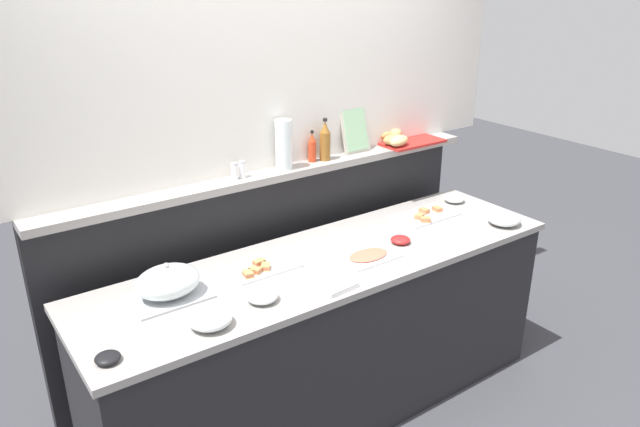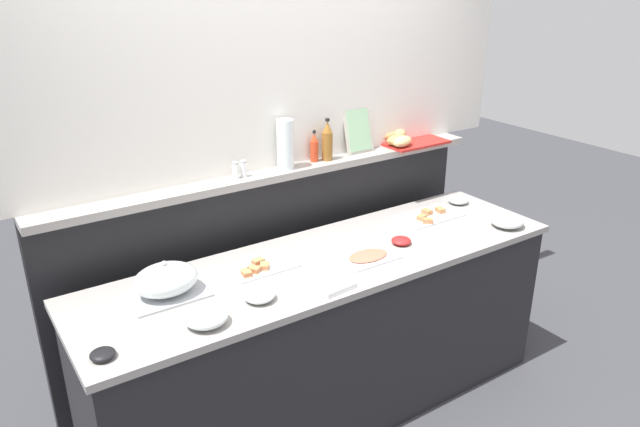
{
  "view_description": "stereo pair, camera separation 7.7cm",
  "coord_description": "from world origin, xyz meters",
  "px_view_note": "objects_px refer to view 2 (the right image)",
  "views": [
    {
      "loc": [
        -1.6,
        -2.17,
        2.26
      ],
      "look_at": [
        0.02,
        0.1,
        1.12
      ],
      "focal_mm": 34.01,
      "sensor_mm": 36.0,
      "label": 1
    },
    {
      "loc": [
        -1.53,
        -2.22,
        2.26
      ],
      "look_at": [
        0.02,
        0.1,
        1.12
      ],
      "focal_mm": 34.01,
      "sensor_mm": 36.0,
      "label": 2
    }
  ],
  "objects_px": {
    "glass_bowl_small": "(507,221)",
    "framed_picture": "(358,130)",
    "salt_shaker": "(236,170)",
    "pepper_shaker": "(243,169)",
    "sandwich_platter_side": "(429,216)",
    "condiment_bowl_dark": "(103,354)",
    "sandwich_platter_rear": "(260,267)",
    "hot_sauce_bottle": "(314,148)",
    "cold_cuts_platter": "(368,257)",
    "serving_cloche": "(166,281)",
    "condiment_bowl_cream": "(401,241)",
    "glass_bowl_large": "(259,295)",
    "glass_bowl_extra": "(458,200)",
    "napkin_stack": "(330,284)",
    "glass_bowl_medium": "(206,317)",
    "vinegar_bottle_amber": "(327,142)",
    "water_carafe": "(285,144)",
    "bread_basket": "(401,139)"
  },
  "relations": [
    {
      "from": "glass_bowl_large",
      "to": "bread_basket",
      "type": "bearing_deg",
      "value": 25.33
    },
    {
      "from": "sandwich_platter_side",
      "to": "serving_cloche",
      "type": "distance_m",
      "value": 1.58
    },
    {
      "from": "cold_cuts_platter",
      "to": "glass_bowl_small",
      "type": "relative_size",
      "value": 1.59
    },
    {
      "from": "serving_cloche",
      "to": "vinegar_bottle_amber",
      "type": "bearing_deg",
      "value": 18.39
    },
    {
      "from": "glass_bowl_large",
      "to": "water_carafe",
      "type": "height_order",
      "value": "water_carafe"
    },
    {
      "from": "napkin_stack",
      "to": "salt_shaker",
      "type": "distance_m",
      "value": 0.79
    },
    {
      "from": "sandwich_platter_side",
      "to": "glass_bowl_large",
      "type": "distance_m",
      "value": 1.29
    },
    {
      "from": "glass_bowl_medium",
      "to": "vinegar_bottle_amber",
      "type": "relative_size",
      "value": 0.77
    },
    {
      "from": "sandwich_platter_side",
      "to": "salt_shaker",
      "type": "bearing_deg",
      "value": 162.07
    },
    {
      "from": "framed_picture",
      "to": "condiment_bowl_dark",
      "type": "bearing_deg",
      "value": -157.45
    },
    {
      "from": "sandwich_platter_side",
      "to": "condiment_bowl_dark",
      "type": "xyz_separation_m",
      "value": [
        -1.94,
        -0.33,
        0.01
      ]
    },
    {
      "from": "salt_shaker",
      "to": "pepper_shaker",
      "type": "bearing_deg",
      "value": 0.0
    },
    {
      "from": "glass_bowl_small",
      "to": "framed_picture",
      "type": "bearing_deg",
      "value": 125.34
    },
    {
      "from": "serving_cloche",
      "to": "napkin_stack",
      "type": "distance_m",
      "value": 0.73
    },
    {
      "from": "salt_shaker",
      "to": "framed_picture",
      "type": "bearing_deg",
      "value": 2.73
    },
    {
      "from": "napkin_stack",
      "to": "vinegar_bottle_amber",
      "type": "distance_m",
      "value": 0.94
    },
    {
      "from": "serving_cloche",
      "to": "water_carafe",
      "type": "height_order",
      "value": "water_carafe"
    },
    {
      "from": "glass_bowl_medium",
      "to": "water_carafe",
      "type": "xyz_separation_m",
      "value": [
        0.78,
        0.67,
        0.44
      ]
    },
    {
      "from": "condiment_bowl_dark",
      "to": "sandwich_platter_rear",
      "type": "bearing_deg",
      "value": 20.61
    },
    {
      "from": "glass_bowl_extra",
      "to": "hot_sauce_bottle",
      "type": "height_order",
      "value": "hot_sauce_bottle"
    },
    {
      "from": "sandwich_platter_rear",
      "to": "glass_bowl_small",
      "type": "xyz_separation_m",
      "value": [
        1.38,
        -0.32,
        0.02
      ]
    },
    {
      "from": "glass_bowl_medium",
      "to": "glass_bowl_extra",
      "type": "xyz_separation_m",
      "value": [
        1.84,
        0.4,
        -0.01
      ]
    },
    {
      "from": "sandwich_platter_side",
      "to": "condiment_bowl_cream",
      "type": "relative_size",
      "value": 3.67
    },
    {
      "from": "serving_cloche",
      "to": "hot_sauce_bottle",
      "type": "distance_m",
      "value": 1.15
    },
    {
      "from": "glass_bowl_small",
      "to": "napkin_stack",
      "type": "xyz_separation_m",
      "value": [
        -1.2,
        -0.01,
        -0.02
      ]
    },
    {
      "from": "salt_shaker",
      "to": "framed_picture",
      "type": "height_order",
      "value": "framed_picture"
    },
    {
      "from": "glass_bowl_extra",
      "to": "hot_sauce_bottle",
      "type": "relative_size",
      "value": 0.7
    },
    {
      "from": "glass_bowl_medium",
      "to": "serving_cloche",
      "type": "bearing_deg",
      "value": 98.76
    },
    {
      "from": "sandwich_platter_rear",
      "to": "napkin_stack",
      "type": "bearing_deg",
      "value": -61.48
    },
    {
      "from": "condiment_bowl_cream",
      "to": "bread_basket",
      "type": "distance_m",
      "value": 0.78
    },
    {
      "from": "sandwich_platter_rear",
      "to": "napkin_stack",
      "type": "distance_m",
      "value": 0.38
    },
    {
      "from": "cold_cuts_platter",
      "to": "glass_bowl_large",
      "type": "xyz_separation_m",
      "value": [
        -0.64,
        -0.06,
        0.02
      ]
    },
    {
      "from": "glass_bowl_small",
      "to": "water_carafe",
      "type": "relative_size",
      "value": 0.69
    },
    {
      "from": "vinegar_bottle_amber",
      "to": "framed_picture",
      "type": "distance_m",
      "value": 0.24
    },
    {
      "from": "napkin_stack",
      "to": "pepper_shaker",
      "type": "height_order",
      "value": "pepper_shaker"
    },
    {
      "from": "glass_bowl_medium",
      "to": "pepper_shaker",
      "type": "distance_m",
      "value": 0.92
    },
    {
      "from": "glass_bowl_large",
      "to": "vinegar_bottle_amber",
      "type": "distance_m",
      "value": 1.09
    },
    {
      "from": "condiment_bowl_dark",
      "to": "salt_shaker",
      "type": "relative_size",
      "value": 1.09
    },
    {
      "from": "serving_cloche",
      "to": "glass_bowl_small",
      "type": "height_order",
      "value": "serving_cloche"
    },
    {
      "from": "glass_bowl_small",
      "to": "water_carafe",
      "type": "xyz_separation_m",
      "value": [
        -1.02,
        0.68,
        0.44
      ]
    },
    {
      "from": "glass_bowl_extra",
      "to": "napkin_stack",
      "type": "height_order",
      "value": "glass_bowl_extra"
    },
    {
      "from": "serving_cloche",
      "to": "salt_shaker",
      "type": "relative_size",
      "value": 3.91
    },
    {
      "from": "cold_cuts_platter",
      "to": "glass_bowl_large",
      "type": "bearing_deg",
      "value": -174.79
    },
    {
      "from": "sandwich_platter_rear",
      "to": "hot_sauce_bottle",
      "type": "bearing_deg",
      "value": 34.01
    },
    {
      "from": "condiment_bowl_dark",
      "to": "vinegar_bottle_amber",
      "type": "bearing_deg",
      "value": 24.71
    },
    {
      "from": "cold_cuts_platter",
      "to": "serving_cloche",
      "type": "relative_size",
      "value": 0.86
    },
    {
      "from": "bread_basket",
      "to": "glass_bowl_extra",
      "type": "bearing_deg",
      "value": -50.25
    },
    {
      "from": "cold_cuts_platter",
      "to": "vinegar_bottle_amber",
      "type": "xyz_separation_m",
      "value": [
        0.14,
        0.57,
        0.44
      ]
    },
    {
      "from": "napkin_stack",
      "to": "water_carafe",
      "type": "height_order",
      "value": "water_carafe"
    },
    {
      "from": "pepper_shaker",
      "to": "framed_picture",
      "type": "bearing_deg",
      "value": 2.89
    }
  ]
}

